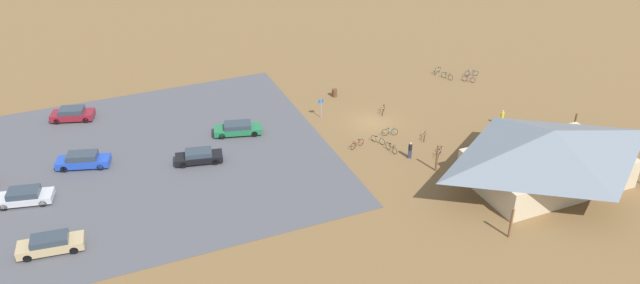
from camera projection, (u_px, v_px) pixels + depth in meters
ground at (372, 123)px, 64.91m from camera, size 160.00×160.00×0.00m
parking_lot_asphalt at (126, 165)px, 57.65m from camera, size 37.60×30.67×0.05m
bike_pavilion at (550, 153)px, 53.90m from camera, size 16.41×10.98×5.10m
trash_bin at (334, 93)px, 70.28m from camera, size 0.60×0.60×0.90m
lot_sign at (321, 105)px, 65.30m from camera, size 0.56×0.08×2.20m
bicycle_silver_yard_right at (439, 152)px, 58.91m from camera, size 1.30×1.29×0.84m
bicycle_orange_yard_center at (425, 136)px, 61.76m from camera, size 1.01×1.40×0.79m
bicycle_teal_lone_east at (390, 132)px, 62.38m from camera, size 1.63×0.61×0.86m
bicycle_red_near_sign at (357, 144)px, 60.28m from camera, size 1.70×0.70×0.82m
bicycle_black_trailside at (391, 148)px, 59.60m from camera, size 0.48×1.71×0.88m
bicycle_green_by_bin at (447, 76)px, 74.54m from camera, size 0.68×1.60×0.86m
bicycle_yellow_near_porch at (383, 110)px, 66.64m from camera, size 1.09×1.48×0.90m
bicycle_blue_yard_front at (471, 73)px, 75.34m from camera, size 1.56×0.71×0.82m
bicycle_white_edge_south at (437, 71)px, 75.98m from camera, size 1.47×0.93×0.82m
bicycle_purple_yard_left at (469, 79)px, 73.81m from camera, size 1.14×1.27×0.84m
bicycle_silver_mid_cluster at (378, 140)px, 61.05m from camera, size 0.81×1.52×0.77m
car_black_end_stall at (199, 156)px, 57.69m from camera, size 4.59×2.55×1.25m
car_tan_mid_lot at (51, 244)px, 46.50m from camera, size 4.94×2.26×1.38m
car_silver_second_row at (25, 196)px, 51.99m from camera, size 4.78×2.77×1.31m
car_blue_front_row at (83, 160)px, 56.94m from camera, size 5.01×3.00×1.44m
car_green_aisle_side at (238, 128)px, 62.41m from camera, size 5.04×2.95×1.24m
car_maroon_back_corner at (72, 114)px, 65.07m from camera, size 4.66×3.08×1.36m
visitor_near_lot at (410, 150)px, 58.34m from camera, size 0.39×0.36×1.68m
visitor_by_pavilion at (502, 118)px, 63.96m from camera, size 0.39×0.36×1.76m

